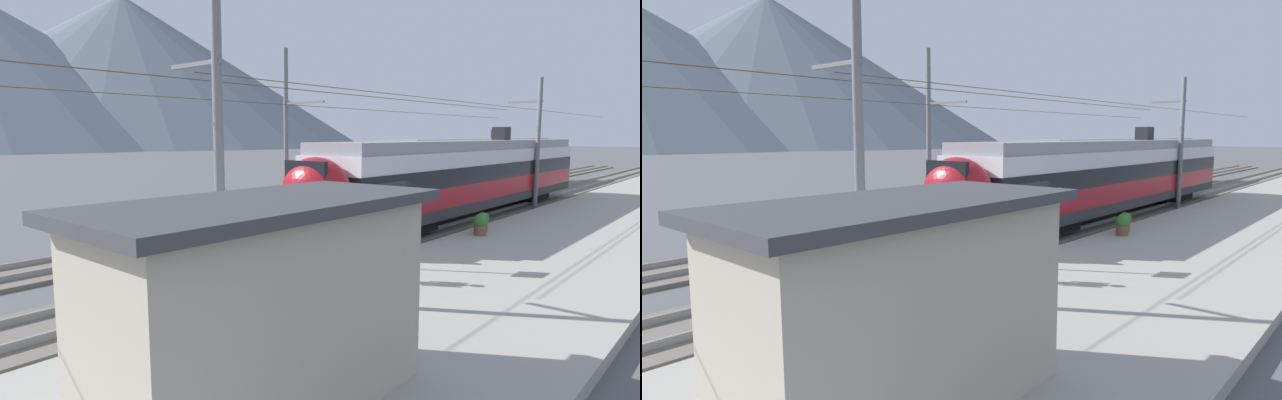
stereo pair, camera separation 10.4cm
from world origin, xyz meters
The scene contains 16 objects.
ground_plane centered at (0.00, 0.00, 0.00)m, with size 400.00×400.00×0.00m, color #565659.
platform_slab centered at (0.00, -4.79, 0.14)m, with size 120.00×7.21×0.29m, color #A39E93.
track_near centered at (0.00, 0.87, 0.07)m, with size 120.00×3.00×0.28m.
track_far centered at (0.00, 6.07, 0.07)m, with size 120.00×3.00×0.28m.
train_near_platform centered at (9.33, 0.87, 2.22)m, with size 24.28×2.89×4.27m.
train_far_track centered at (21.70, 6.07, 2.22)m, with size 24.54×3.03×4.27m.
catenary_mast_west centered at (-7.21, -0.58, 3.93)m, with size 42.55×1.86×7.53m.
catenary_mast_mid centered at (14.57, -0.58, 3.80)m, with size 42.55×1.86×7.20m.
catenary_mast_far_side centered at (4.33, 8.28, 4.34)m, with size 42.55×2.68×8.43m.
platform_sign centered at (-2.04, -2.74, 1.99)m, with size 0.70×0.08×2.33m.
passenger_walking centered at (-3.63, -2.74, 1.23)m, with size 0.53×0.22×1.69m.
handbag_beside_passenger centered at (-3.10, -2.61, 0.45)m, with size 0.32×0.18×0.45m.
potted_plant_platform_edge centered at (5.00, -1.82, 0.72)m, with size 0.50×0.50×0.76m.
potted_plant_by_shelter centered at (4.17, -2.08, 0.73)m, with size 0.53×0.53×0.80m.
platform_shelter centered at (-10.06, -5.26, 1.80)m, with size 5.11×2.36×2.98m.
mountain_right_ridge centered at (101.87, 199.40, 31.17)m, with size 200.84×200.84×62.35m, color slate.
Camera 1 is at (-14.76, -10.23, 4.09)m, focal length 29.20 mm.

